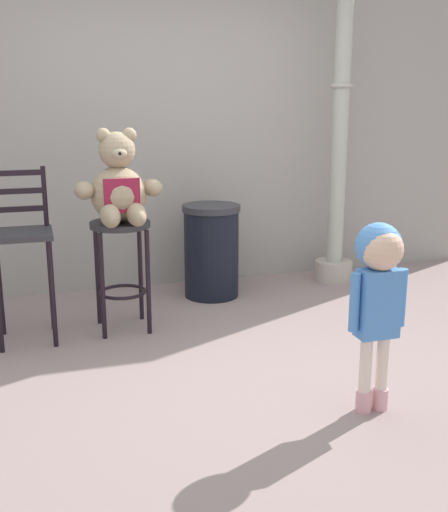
% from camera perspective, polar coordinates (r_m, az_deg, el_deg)
% --- Properties ---
extents(ground_plane, '(24.00, 24.00, 0.00)m').
position_cam_1_polar(ground_plane, '(3.78, 0.45, -10.32)').
color(ground_plane, gray).
extents(building_wall, '(6.11, 0.30, 3.06)m').
position_cam_1_polar(building_wall, '(5.40, -6.26, 13.67)').
color(building_wall, gray).
rests_on(building_wall, ground_plane).
extents(bar_stool_with_teddy, '(0.41, 0.41, 0.77)m').
position_cam_1_polar(bar_stool_with_teddy, '(4.30, -9.47, 0.34)').
color(bar_stool_with_teddy, '#2B2B2F').
rests_on(bar_stool_with_teddy, ground_plane).
extents(teddy_bear, '(0.59, 0.53, 0.63)m').
position_cam_1_polar(teddy_bear, '(4.19, -9.65, 6.19)').
color(teddy_bear, tan).
rests_on(teddy_bear, bar_stool_with_teddy).
extents(child_walking, '(0.31, 0.25, 0.99)m').
position_cam_1_polar(child_walking, '(3.15, 14.07, -1.90)').
color(child_walking, '#DA9EA3').
rests_on(child_walking, ground_plane).
extents(trash_bin, '(0.47, 0.47, 0.76)m').
position_cam_1_polar(trash_bin, '(5.03, -1.17, 0.50)').
color(trash_bin, black).
rests_on(trash_bin, ground_plane).
extents(lamppost, '(0.33, 0.33, 2.92)m').
position_cam_1_polar(lamppost, '(5.44, 10.55, 9.64)').
color(lamppost, '#ABA293').
rests_on(lamppost, ground_plane).
extents(bar_chair_empty, '(0.39, 0.39, 1.15)m').
position_cam_1_polar(bar_chair_empty, '(4.24, -18.15, 1.09)').
color(bar_chair_empty, '#2B2B2F').
rests_on(bar_chair_empty, ground_plane).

